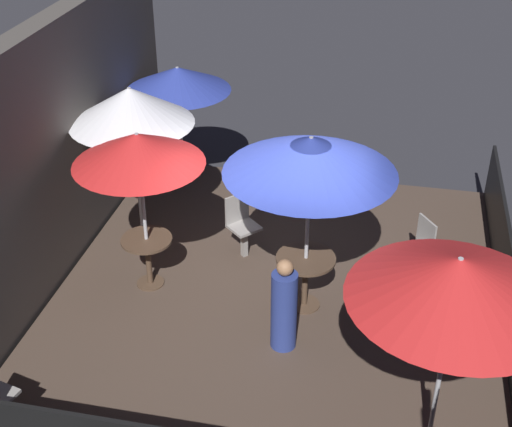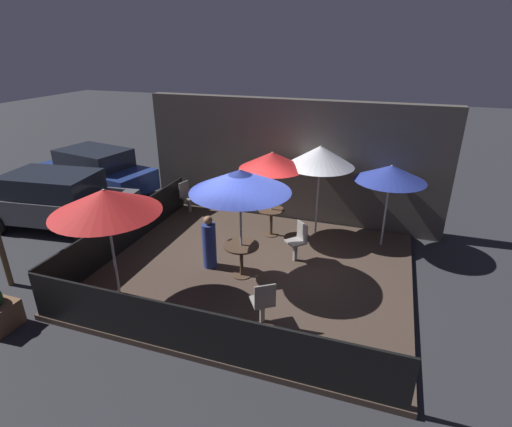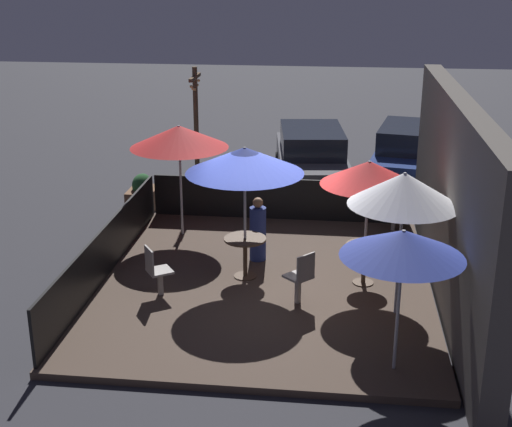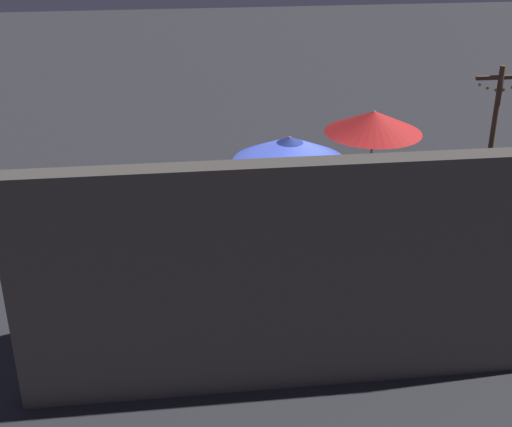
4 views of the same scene
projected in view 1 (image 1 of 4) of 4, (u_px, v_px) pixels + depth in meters
name	position (u px, v px, depth m)	size (l,w,h in m)	color
ground_plane	(278.00, 300.00, 9.90)	(60.00, 60.00, 0.00)	#2D2D33
patio_deck	(278.00, 296.00, 9.87)	(6.97, 6.04, 0.12)	#47382D
building_wall	(42.00, 164.00, 9.54)	(8.57, 0.36, 3.56)	#4C4742
fence_front	(509.00, 292.00, 9.07)	(6.77, 0.05, 0.95)	black
patio_umbrella_0	(310.00, 155.00, 8.45)	(2.13, 2.13, 2.49)	#B2B2B7
patio_umbrella_1	(138.00, 149.00, 8.94)	(1.70, 1.70, 2.31)	#B2B2B7
patio_umbrella_2	(457.00, 279.00, 6.50)	(2.05, 2.05, 2.39)	#B2B2B7
patio_umbrella_3	(131.00, 106.00, 9.93)	(1.78, 1.78, 2.45)	#B2B2B7
patio_umbrella_4	(178.00, 79.00, 11.50)	(1.73, 1.73, 2.14)	#B2B2B7
dining_table_0	(305.00, 268.00, 9.31)	(0.78, 0.78, 0.77)	#4C3828
dining_table_1	(147.00, 249.00, 9.73)	(0.70, 0.70, 0.75)	#4C3828
patio_chair_1	(242.00, 223.00, 10.39)	(0.57, 0.57, 0.95)	gray
patio_chair_2	(418.00, 247.00, 9.93)	(0.56, 0.56, 0.91)	gray
patron_0	(284.00, 308.00, 8.63)	(0.45, 0.45, 1.28)	navy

